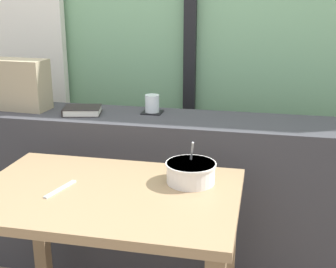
# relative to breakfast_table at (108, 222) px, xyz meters

# --- Properties ---
(curtain_left_panel) EXTENTS (0.56, 0.06, 2.50)m
(curtain_left_panel) POSITION_rel_breakfast_table_xyz_m (-0.95, 1.16, 0.65)
(curtain_left_panel) COLOR silver
(curtain_left_panel) RESTS_ON ground
(window_divider_post) EXTENTS (0.07, 0.05, 2.60)m
(window_divider_post) POSITION_rel_breakfast_table_xyz_m (0.11, 1.19, 0.70)
(window_divider_post) COLOR black
(window_divider_post) RESTS_ON ground
(dark_console_ledge) EXTENTS (2.80, 0.37, 0.85)m
(dark_console_ledge) POSITION_rel_breakfast_table_xyz_m (0.01, 0.64, -0.18)
(dark_console_ledge) COLOR #38383D
(dark_console_ledge) RESTS_ON ground
(breakfast_table) EXTENTS (0.98, 0.65, 0.73)m
(breakfast_table) POSITION_rel_breakfast_table_xyz_m (0.00, 0.00, 0.00)
(breakfast_table) COLOR #826849
(breakfast_table) RESTS_ON ground
(coaster_square) EXTENTS (0.10, 0.10, 0.00)m
(coaster_square) POSITION_rel_breakfast_table_xyz_m (0.00, 0.70, 0.25)
(coaster_square) COLOR black
(coaster_square) RESTS_ON dark_console_ledge
(juice_glass) EXTENTS (0.07, 0.07, 0.09)m
(juice_glass) POSITION_rel_breakfast_table_xyz_m (0.00, 0.70, 0.29)
(juice_glass) COLOR white
(juice_glass) RESTS_ON coaster_square
(closed_book) EXTENTS (0.21, 0.18, 0.04)m
(closed_book) POSITION_rel_breakfast_table_xyz_m (-0.34, 0.61, 0.27)
(closed_book) COLOR black
(closed_book) RESTS_ON dark_console_ledge
(throw_pillow) EXTENTS (0.33, 0.16, 0.26)m
(throw_pillow) POSITION_rel_breakfast_table_xyz_m (-0.70, 0.64, 0.38)
(throw_pillow) COLOR tan
(throw_pillow) RESTS_ON dark_console_ledge
(soup_bowl) EXTENTS (0.20, 0.20, 0.17)m
(soup_bowl) POSITION_rel_breakfast_table_xyz_m (0.29, 0.15, 0.17)
(soup_bowl) COLOR silver
(soup_bowl) RESTS_ON breakfast_table
(fork_utensil) EXTENTS (0.06, 0.17, 0.01)m
(fork_utensil) POSITION_rel_breakfast_table_xyz_m (-0.17, -0.03, 0.13)
(fork_utensil) COLOR silver
(fork_utensil) RESTS_ON breakfast_table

